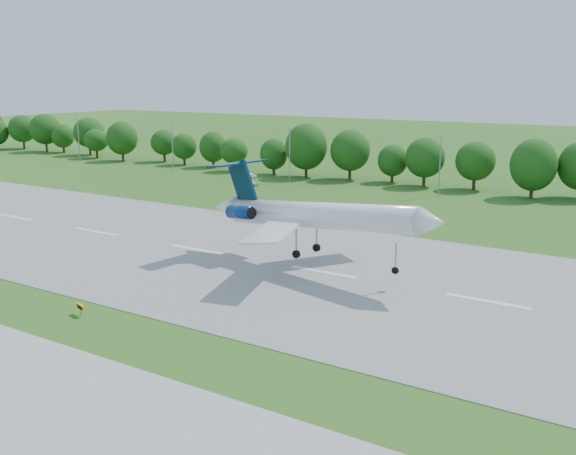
% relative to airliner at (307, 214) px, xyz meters
% --- Properties ---
extents(ground, '(600.00, 600.00, 0.00)m').
position_rel_airliner_xyz_m(ground, '(-17.54, -25.26, -7.09)').
color(ground, '#2D5516').
rests_on(ground, ground).
extents(runway, '(400.00, 45.00, 0.08)m').
position_rel_airliner_xyz_m(runway, '(-17.54, -0.26, -7.05)').
color(runway, gray).
rests_on(runway, ground).
extents(tree_line, '(288.40, 8.40, 10.40)m').
position_rel_airliner_xyz_m(tree_line, '(-17.54, 66.74, -0.91)').
color(tree_line, '#382314').
rests_on(tree_line, ground).
extents(light_poles, '(175.90, 0.25, 12.19)m').
position_rel_airliner_xyz_m(light_poles, '(-20.04, 56.74, -0.75)').
color(light_poles, gray).
rests_on(light_poles, ground).
extents(airliner, '(34.94, 25.09, 10.99)m').
position_rel_airliner_xyz_m(airliner, '(0.00, 0.00, 0.00)').
color(airliner, white).
rests_on(airliner, ground).
extents(taxi_sign_right, '(1.65, 0.71, 1.18)m').
position_rel_airliner_xyz_m(taxi_sign_right, '(-11.33, -25.85, -6.22)').
color(taxi_sign_right, gray).
rests_on(taxi_sign_right, ground).
extents(service_vehicle_a, '(3.60, 2.17, 1.12)m').
position_rel_airliner_xyz_m(service_vehicle_a, '(-49.18, 57.47, -6.53)').
color(service_vehicle_a, white).
rests_on(service_vehicle_a, ground).
extents(service_vehicle_b, '(3.59, 1.73, 1.18)m').
position_rel_airliner_xyz_m(service_vehicle_b, '(-42.26, 48.23, -6.50)').
color(service_vehicle_b, silver).
rests_on(service_vehicle_b, ground).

